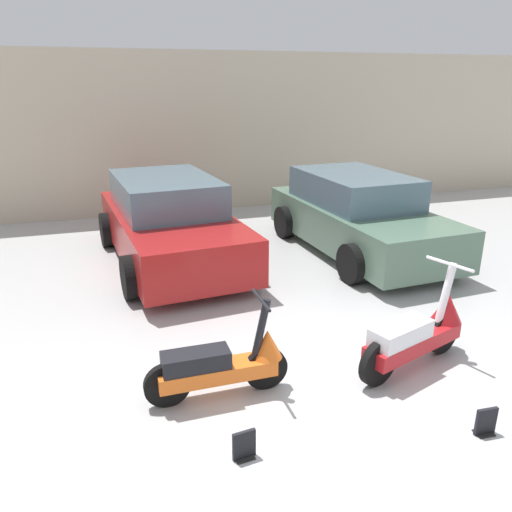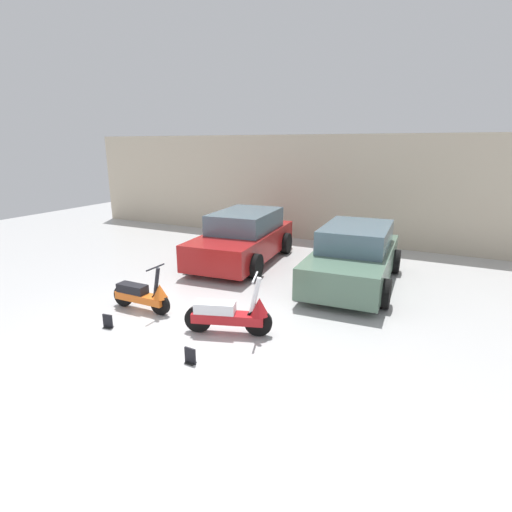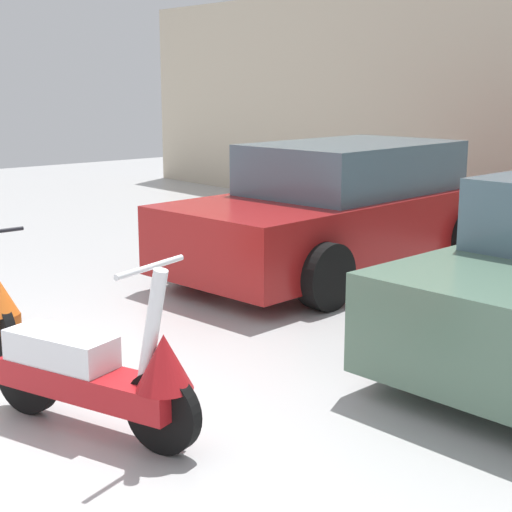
% 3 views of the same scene
% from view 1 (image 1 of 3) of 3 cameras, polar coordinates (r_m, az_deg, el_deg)
% --- Properties ---
extents(ground_plane, '(28.00, 28.00, 0.00)m').
position_cam_1_polar(ground_plane, '(5.11, 12.29, -16.30)').
color(ground_plane, '#B2B2B2').
extents(wall_back, '(19.60, 0.12, 3.61)m').
position_cam_1_polar(wall_back, '(11.97, -7.04, 13.71)').
color(wall_back, beige).
rests_on(wall_back, ground_plane).
extents(scooter_front_left, '(1.43, 0.51, 1.00)m').
position_cam_1_polar(scooter_front_left, '(4.96, -3.70, -12.18)').
color(scooter_front_left, black).
rests_on(scooter_front_left, ground_plane).
extents(scooter_front_right, '(1.54, 0.78, 1.11)m').
position_cam_1_polar(scooter_front_right, '(5.68, 18.04, -8.36)').
color(scooter_front_right, black).
rests_on(scooter_front_right, ground_plane).
extents(car_rear_left, '(2.33, 4.35, 1.43)m').
position_cam_1_polar(car_rear_left, '(8.62, -9.86, 3.84)').
color(car_rear_left, maroon).
rests_on(car_rear_left, ground_plane).
extents(car_rear_center, '(2.17, 4.21, 1.40)m').
position_cam_1_polar(car_rear_center, '(9.19, 11.52, 4.60)').
color(car_rear_center, '#51705B').
rests_on(car_rear_center, ground_plane).
extents(placard_near_left_scooter, '(0.20, 0.14, 0.26)m').
position_cam_1_polar(placard_near_left_scooter, '(4.38, -1.37, -20.92)').
color(placard_near_left_scooter, black).
rests_on(placard_near_left_scooter, ground_plane).
extents(placard_near_right_scooter, '(0.20, 0.13, 0.26)m').
position_cam_1_polar(placard_near_right_scooter, '(5.03, 24.76, -16.92)').
color(placard_near_right_scooter, black).
rests_on(placard_near_right_scooter, ground_plane).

